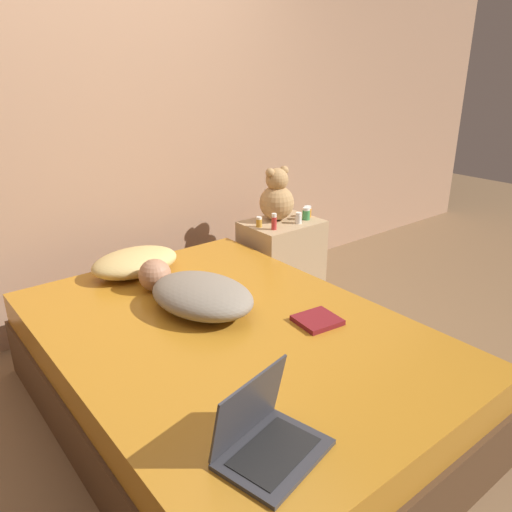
{
  "coord_description": "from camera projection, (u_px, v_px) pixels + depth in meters",
  "views": [
    {
      "loc": [
        -1.15,
        -1.64,
        1.6
      ],
      "look_at": [
        0.37,
        0.26,
        0.65
      ],
      "focal_mm": 35.0,
      "sensor_mm": 36.0,
      "label": 1
    }
  ],
  "objects": [
    {
      "name": "person_lying",
      "position": [
        197.0,
        292.0,
        2.43
      ],
      "size": [
        0.5,
        0.75,
        0.17
      ],
      "rotation": [
        0.0,
        0.0,
        0.2
      ],
      "color": "gray",
      "rests_on": "bed"
    },
    {
      "name": "bottle_red",
      "position": [
        274.0,
        222.0,
        3.27
      ],
      "size": [
        0.03,
        0.03,
        0.11
      ],
      "color": "#B72D2D",
      "rests_on": "nightstand"
    },
    {
      "name": "laptop",
      "position": [
        265.0,
        436.0,
        1.53
      ],
      "size": [
        0.37,
        0.32,
        0.25
      ],
      "rotation": [
        0.0,
        0.0,
        0.23
      ],
      "color": "#333338",
      "rests_on": "bed"
    },
    {
      "name": "book",
      "position": [
        317.0,
        320.0,
        2.31
      ],
      "size": [
        0.21,
        0.2,
        0.02
      ],
      "rotation": [
        0.0,
        0.0,
        -0.12
      ],
      "color": "maroon",
      "rests_on": "bed"
    },
    {
      "name": "bottle_amber",
      "position": [
        259.0,
        222.0,
        3.33
      ],
      "size": [
        0.04,
        0.04,
        0.07
      ],
      "color": "gold",
      "rests_on": "nightstand"
    },
    {
      "name": "bottle_orange",
      "position": [
        308.0,
        211.0,
        3.55
      ],
      "size": [
        0.05,
        0.05,
        0.08
      ],
      "color": "orange",
      "rests_on": "nightstand"
    },
    {
      "name": "nightstand",
      "position": [
        281.0,
        260.0,
        3.56
      ],
      "size": [
        0.52,
        0.39,
        0.57
      ],
      "color": "tan",
      "rests_on": "ground_plane"
    },
    {
      "name": "bed",
      "position": [
        229.0,
        371.0,
        2.36
      ],
      "size": [
        1.46,
        2.08,
        0.47
      ],
      "color": "#4C331E",
      "rests_on": "ground_plane"
    },
    {
      "name": "teddy_bear",
      "position": [
        277.0,
        197.0,
        3.44
      ],
      "size": [
        0.24,
        0.24,
        0.37
      ],
      "color": "tan",
      "rests_on": "nightstand"
    },
    {
      "name": "pillow",
      "position": [
        135.0,
        262.0,
        2.82
      ],
      "size": [
        0.5,
        0.34,
        0.14
      ],
      "color": "tan",
      "rests_on": "bed"
    },
    {
      "name": "ground_plane",
      "position": [
        230.0,
        412.0,
        2.45
      ],
      "size": [
        12.0,
        12.0,
        0.0
      ],
      "primitive_type": "plane",
      "color": "brown"
    },
    {
      "name": "bottle_white",
      "position": [
        299.0,
        218.0,
        3.4
      ],
      "size": [
        0.04,
        0.04,
        0.08
      ],
      "color": "white",
      "rests_on": "nightstand"
    },
    {
      "name": "bottle_green",
      "position": [
        306.0,
        214.0,
        3.48
      ],
      "size": [
        0.05,
        0.05,
        0.09
      ],
      "color": "#3D8E4C",
      "rests_on": "nightstand"
    },
    {
      "name": "wall_back",
      "position": [
        95.0,
        117.0,
        2.93
      ],
      "size": [
        8.0,
        0.06,
        2.6
      ],
      "color": "tan",
      "rests_on": "ground_plane"
    }
  ]
}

